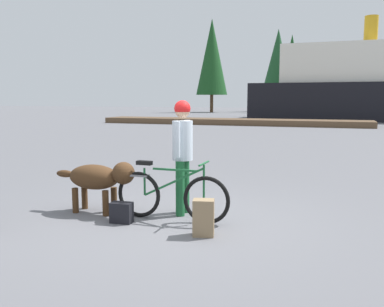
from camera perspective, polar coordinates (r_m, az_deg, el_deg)
The scene contains 10 objects.
ground_plane at distance 6.37m, azimuth -2.64°, elevation -9.15°, with size 160.00×160.00×0.00m, color slate.
bicycle at distance 6.28m, azimuth -2.93°, elevation -5.73°, with size 1.81×0.44×0.91m.
person_cyclist at distance 6.50m, azimuth -1.31°, elevation 1.10°, with size 0.32×0.53×1.80m.
dog at distance 6.81m, azimuth -12.63°, elevation -3.27°, with size 1.43×0.47×0.85m.
backpack at distance 5.62m, azimuth 1.59°, elevation -8.80°, with size 0.28×0.20×0.50m, color #8C7251.
handbag_pannier at distance 6.30m, azimuth -9.64°, elevation -7.99°, with size 0.32×0.18×0.31m, color black.
dock_pier at distance 29.92m, azimuth 5.37°, elevation 4.37°, with size 19.04×2.60×0.40m, color brown.
pine_tree_far_left at distance 56.96m, azimuth 2.74°, elevation 13.07°, with size 4.18×4.18×12.36m.
pine_tree_center at distance 56.79m, azimuth 13.49°, elevation 11.81°, with size 3.07×3.07×10.08m.
pine_tree_mid_back at distance 61.71m, azimuth 11.71°, elevation 12.58°, with size 4.04×4.04×11.62m.
Camera 1 is at (2.30, -5.65, 1.82)m, focal length 38.89 mm.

